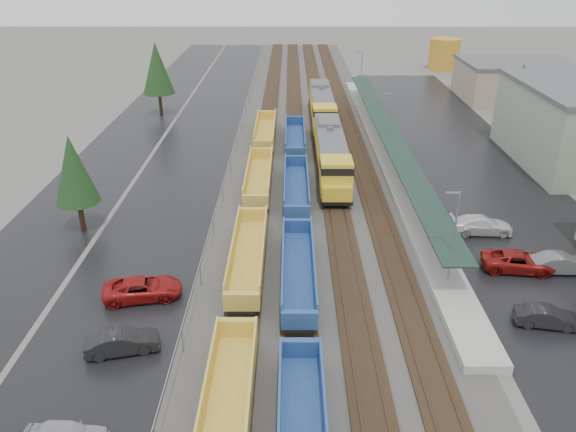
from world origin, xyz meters
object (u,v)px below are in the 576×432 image
locomotive_trail (322,107)px  storage_tank (444,54)px  locomotive_lead (331,155)px  parked_car_east_b (518,261)px  parked_car_west_c (143,289)px  well_string_blue (298,270)px  parked_car_east_c (481,225)px  parked_car_east_a (547,317)px  parked_car_west_b (122,342)px  well_string_yellow (248,256)px  parked_car_east_e (562,264)px

locomotive_trail → storage_tank: bearing=56.1°
locomotive_lead → storage_tank: bearing=65.8°
parked_car_east_b → parked_car_west_c: bearing=104.4°
well_string_blue → parked_car_east_c: well_string_blue is taller
parked_car_east_b → parked_car_east_c: (-0.99, 6.55, 0.02)m
parked_car_west_c → parked_car_east_a: parked_car_west_c is taller
locomotive_lead → parked_car_west_c: locomotive_lead is taller
parked_car_west_b → parked_car_east_b: parked_car_east_b is taller
well_string_yellow → parked_car_east_c: 21.81m
well_string_blue → parked_car_east_a: 17.94m
parked_car_west_c → parked_car_east_c: bearing=-80.8°
storage_tank → parked_car_east_a: bearing=-99.5°
well_string_yellow → well_string_blue: size_ratio=1.01×
locomotive_trail → well_string_blue: (-4.00, -43.92, -1.42)m
well_string_yellow → parked_car_west_b: well_string_yellow is taller
well_string_yellow → parked_car_east_e: size_ratio=17.15×
locomotive_lead → well_string_yellow: (-8.00, -20.76, -1.39)m
parked_car_east_c → parked_car_east_e: (4.35, -6.90, -0.02)m
parked_car_west_b → parked_car_east_a: bearing=-98.4°
well_string_yellow → well_string_blue: bearing=-28.3°
well_string_yellow → parked_car_west_c: 8.74m
well_string_blue → parked_car_east_c: size_ratio=14.46×
parked_car_west_c → well_string_blue: bearing=-91.0°
parked_car_west_b → parked_car_west_c: size_ratio=0.81×
storage_tank → parked_car_west_c: storage_tank is taller
well_string_blue → parked_car_east_c: 18.89m
locomotive_lead → parked_car_east_e: locomotive_lead is taller
well_string_blue → parked_car_west_c: (-11.61, -2.13, -0.33)m
locomotive_lead → parked_car_east_e: (17.19, -21.26, -1.75)m
locomotive_lead → parked_car_east_a: locomotive_lead is taller
well_string_yellow → parked_car_east_e: (25.19, -0.50, -0.36)m
well_string_blue → parked_car_east_a: bearing=-17.8°
parked_car_west_b → parked_car_east_a: 28.67m
parked_car_west_c → well_string_yellow: bearing=-72.0°
parked_car_west_b → parked_car_east_e: parked_car_east_e is taller
locomotive_lead → well_string_blue: (-4.00, -22.92, -1.42)m
parked_car_west_c → parked_car_east_e: parked_car_west_c is taller
well_string_yellow → parked_car_east_b: (21.83, -0.15, -0.36)m
parked_car_west_c → parked_car_east_b: 29.73m
locomotive_trail → parked_car_west_b: (-15.44, -52.29, -1.77)m
well_string_yellow → well_string_blue: (4.00, -2.16, -0.03)m
well_string_blue → locomotive_trail: bearing=84.8°
parked_car_east_b → parked_car_east_c: bearing=14.9°
locomotive_trail → well_string_blue: bearing=-95.2°
locomotive_trail → parked_car_east_b: 44.17m
parked_car_west_b → parked_car_east_b: 31.06m
locomotive_trail → parked_car_east_a: locomotive_trail is taller
locomotive_lead → well_string_yellow: bearing=-111.1°
well_string_yellow → parked_car_east_e: bearing=-1.1°
locomotive_trail → well_string_yellow: 42.54m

